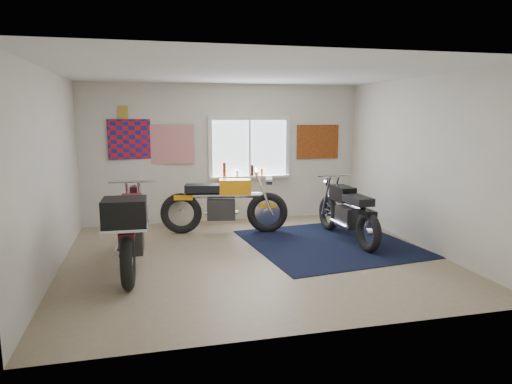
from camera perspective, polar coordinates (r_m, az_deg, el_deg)
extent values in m
plane|color=#9E896B|center=(6.92, -0.29, -8.09)|extent=(5.50, 5.50, 0.00)
plane|color=white|center=(6.62, -0.31, 14.77)|extent=(5.50, 5.50, 0.00)
plane|color=silver|center=(9.07, -3.95, 4.84)|extent=(5.50, 0.00, 5.50)
plane|color=silver|center=(4.27, 7.45, -0.73)|extent=(5.50, 0.00, 5.50)
plane|color=silver|center=(6.58, -24.33, 2.15)|extent=(0.00, 5.00, 5.00)
plane|color=silver|center=(7.74, 19.96, 3.44)|extent=(0.00, 5.00, 5.00)
cube|color=black|center=(7.69, 9.12, -6.35)|extent=(2.78, 2.87, 0.01)
cube|color=white|center=(9.15, -0.84, 5.53)|extent=(1.50, 0.02, 1.10)
cube|color=white|center=(9.11, -0.83, 9.23)|extent=(1.66, 0.06, 0.08)
cube|color=white|center=(9.20, -0.81, 1.86)|extent=(1.66, 0.06, 0.08)
cube|color=white|center=(8.99, -5.75, 5.41)|extent=(0.08, 0.06, 1.10)
cube|color=white|center=(9.34, 3.94, 5.60)|extent=(0.08, 0.06, 1.10)
cube|color=white|center=(9.13, -0.82, 5.53)|extent=(0.04, 0.06, 1.10)
cube|color=white|center=(9.14, -0.73, 1.93)|extent=(1.60, 0.16, 0.04)
cylinder|color=#8C3714|center=(9.00, -3.98, 2.82)|extent=(0.07, 0.07, 0.28)
cylinder|color=white|center=(9.06, -2.38, 2.37)|extent=(0.06, 0.06, 0.12)
cylinder|color=black|center=(9.12, -0.49, 2.74)|extent=(0.06, 0.06, 0.22)
cylinder|color=orange|center=(9.17, 0.72, 2.53)|extent=(0.05, 0.05, 0.14)
plane|color=red|center=(8.91, -14.86, 6.39)|extent=(1.00, 0.07, 1.00)
plane|color=red|center=(8.90, -10.63, 5.90)|extent=(0.90, 0.09, 0.90)
cube|color=#B18732|center=(8.90, -16.30, 9.54)|extent=(0.18, 0.02, 0.24)
cube|color=#A54C14|center=(9.56, 7.72, 6.23)|extent=(0.90, 0.03, 0.70)
torus|color=black|center=(8.24, 1.43, -2.57)|extent=(0.75, 0.28, 0.74)
torus|color=black|center=(8.26, -9.34, -2.66)|extent=(0.75, 0.28, 0.74)
cylinder|color=silver|center=(8.24, 1.43, -2.57)|extent=(0.14, 0.13, 0.12)
cylinder|color=silver|center=(8.26, -9.34, -2.66)|extent=(0.14, 0.13, 0.12)
cylinder|color=silver|center=(8.15, -3.99, -0.42)|extent=(1.39, 0.35, 0.10)
cube|color=#28282A|center=(8.20, -4.36, -2.10)|extent=(0.55, 0.40, 0.38)
cylinder|color=silver|center=(8.40, -4.32, -2.59)|extent=(0.61, 0.19, 0.08)
cube|color=#FF9A0D|center=(8.13, -2.60, 0.66)|extent=(0.60, 0.38, 0.27)
cube|color=black|center=(8.15, -6.72, 0.47)|extent=(0.65, 0.42, 0.13)
cube|color=#FF9A0D|center=(8.20, -9.01, -0.62)|extent=(0.36, 0.23, 0.09)
cube|color=#FF9A0D|center=(8.21, 1.43, -1.67)|extent=(0.33, 0.21, 0.06)
cylinder|color=silver|center=(8.10, 0.04, 2.69)|extent=(0.16, 0.68, 0.04)
cylinder|color=silver|center=(8.13, 1.60, 1.47)|extent=(0.14, 0.19, 0.18)
torus|color=black|center=(8.51, 9.03, -2.62)|extent=(0.17, 0.65, 0.64)
torus|color=black|center=(7.29, 13.90, -4.89)|extent=(0.17, 0.65, 0.64)
cylinder|color=silver|center=(8.51, 9.03, -2.62)|extent=(0.11, 0.12, 0.11)
cylinder|color=silver|center=(7.29, 13.90, -4.89)|extent=(0.11, 0.12, 0.11)
cylinder|color=silver|center=(7.82, 11.35, -1.42)|extent=(0.16, 1.29, 0.09)
cube|color=#28282A|center=(7.83, 11.47, -3.10)|extent=(0.31, 0.47, 0.35)
cylinder|color=silver|center=(7.77, 10.38, -3.92)|extent=(0.10, 0.56, 0.07)
cube|color=black|center=(7.96, 10.77, -0.16)|extent=(0.29, 0.52, 0.24)
cube|color=black|center=(7.49, 12.66, -1.00)|extent=(0.32, 0.58, 0.12)
cube|color=black|center=(7.26, 13.80, -2.53)|extent=(0.18, 0.31, 0.08)
cube|color=black|center=(8.49, 9.06, -1.82)|extent=(0.16, 0.29, 0.05)
cylinder|color=silver|center=(8.22, 9.72, 2.05)|extent=(0.63, 0.07, 0.04)
cylinder|color=silver|center=(8.43, 9.08, 1.14)|extent=(0.17, 0.11, 0.16)
torus|color=black|center=(7.31, -14.84, -4.55)|extent=(0.17, 0.73, 0.72)
torus|color=black|center=(5.82, -15.71, -8.29)|extent=(0.17, 0.73, 0.72)
cylinder|color=silver|center=(7.31, -14.84, -4.55)|extent=(0.12, 0.13, 0.12)
cylinder|color=silver|center=(5.82, -15.71, -8.29)|extent=(0.12, 0.13, 0.12)
cylinder|color=silver|center=(6.48, -15.35, -3.36)|extent=(0.15, 1.41, 0.10)
cube|color=#28282A|center=(6.48, -15.29, -5.58)|extent=(0.33, 0.51, 0.38)
cylinder|color=silver|center=(6.53, -16.81, -6.56)|extent=(0.10, 0.61, 0.08)
cube|color=#410A11|center=(6.64, -15.30, -1.67)|extent=(0.31, 0.57, 0.27)
cube|color=black|center=(6.07, -15.65, -2.95)|extent=(0.33, 0.62, 0.13)
cube|color=#410A11|center=(5.78, -15.81, -5.18)|extent=(0.19, 0.34, 0.09)
cube|color=#410A11|center=(7.28, -14.88, -3.53)|extent=(0.17, 0.32, 0.06)
cylinder|color=silver|center=(6.97, -15.21, 1.27)|extent=(0.69, 0.07, 0.04)
cylinder|color=silver|center=(7.21, -15.03, 0.13)|extent=(0.18, 0.12, 0.18)
cube|color=black|center=(5.55, -16.08, -2.50)|extent=(0.52, 0.49, 0.33)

